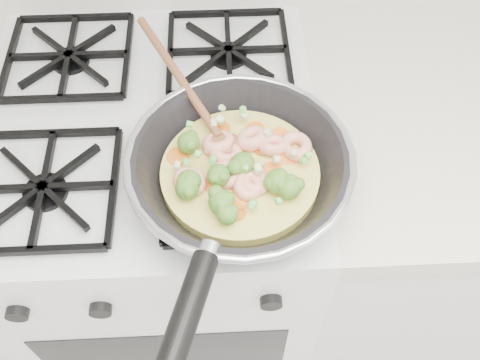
{
  "coord_description": "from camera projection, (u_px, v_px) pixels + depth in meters",
  "views": [
    {
      "loc": [
        0.13,
        1.06,
        1.62
      ],
      "look_at": [
        0.16,
        1.54,
        0.93
      ],
      "focal_mm": 40.5,
      "sensor_mm": 36.0,
      "label": 1
    }
  ],
  "objects": [
    {
      "name": "skillet",
      "position": [
        238.0,
        171.0,
        0.81
      ],
      "size": [
        0.34,
        0.63,
        0.09
      ],
      "rotation": [
        0.0,
        0.0,
        0.16
      ],
      "color": "black",
      "rests_on": "stove"
    },
    {
      "name": "stove",
      "position": [
        172.0,
        240.0,
        1.31
      ],
      "size": [
        0.6,
        0.6,
        0.92
      ],
      "color": "white",
      "rests_on": "ground"
    }
  ]
}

